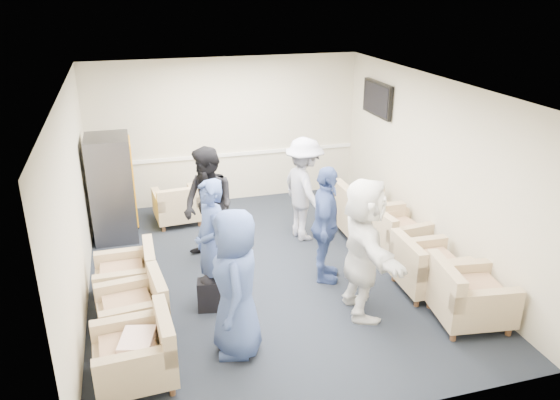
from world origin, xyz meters
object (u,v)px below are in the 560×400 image
object	(u,v)px
armchair_right_far	(363,214)
armchair_corner	(178,207)
person_front_left	(236,284)
person_front_right	(364,248)
person_mid_left	(211,245)
person_back_left	(209,207)
person_mid_right	(325,225)
armchair_left_near	(139,355)
armchair_left_far	(130,278)
vending_machine	(112,188)
armchair_right_near	(466,297)
armchair_left_mid	(137,311)
person_back_right	(304,189)
armchair_right_midnear	(426,269)
armchair_right_midfar	(394,234)

from	to	relation	value
armchair_right_far	armchair_corner	size ratio (longest dim) A/B	1.11
person_front_left	person_front_right	size ratio (longest dim) A/B	0.96
person_mid_left	person_back_left	size ratio (longest dim) A/B	0.97
person_front_right	person_front_left	bearing A→B (deg)	108.94
armchair_right_far	person_mid_right	bearing A→B (deg)	137.18
armchair_left_near	armchair_left_far	world-z (taller)	armchair_left_near
vending_machine	person_mid_right	xyz separation A→B (m)	(2.80, -2.27, -0.02)
person_mid_right	armchair_left_far	bearing A→B (deg)	107.16
armchair_corner	person_front_left	world-z (taller)	person_front_left
armchair_right_near	person_mid_right	distance (m)	2.02
person_mid_right	person_front_left	bearing A→B (deg)	151.44
armchair_left_near	vending_machine	distance (m)	3.78
armchair_left_far	armchair_right_near	size ratio (longest dim) A/B	0.80
armchair_left_far	armchair_right_near	distance (m)	4.28
armchair_corner	person_front_right	world-z (taller)	person_front_right
armchair_left_far	person_mid_left	size ratio (longest dim) A/B	0.45
armchair_left_mid	person_back_right	distance (m)	3.40
armchair_left_near	vending_machine	world-z (taller)	vending_machine
person_front_left	person_mid_left	xyz separation A→B (m)	(-0.11, 1.04, -0.01)
armchair_right_near	armchair_corner	bearing A→B (deg)	45.33
armchair_left_far	armchair_right_near	xyz separation A→B (m)	(3.93, -1.68, 0.03)
armchair_corner	person_mid_right	world-z (taller)	person_mid_right
armchair_right_midnear	armchair_right_midfar	world-z (taller)	armchair_right_midnear
armchair_left_mid	armchair_right_midnear	world-z (taller)	armchair_right_midnear
person_mid_right	vending_machine	bearing A→B (deg)	72.90
person_front_left	person_front_right	xyz separation A→B (m)	(1.66, 0.34, 0.04)
person_back_left	person_mid_right	bearing A→B (deg)	25.60
armchair_right_midnear	armchair_corner	distance (m)	4.36
armchair_right_midnear	armchair_right_midfar	xyz separation A→B (m)	(0.12, 1.14, -0.02)
armchair_left_far	armchair_right_midnear	bearing A→B (deg)	77.01
armchair_left_far	person_back_right	world-z (taller)	person_back_right
armchair_right_near	person_mid_left	world-z (taller)	person_mid_left
armchair_right_midnear	armchair_left_mid	bearing A→B (deg)	90.71
armchair_right_far	person_back_left	xyz separation A→B (m)	(-2.58, -0.26, 0.52)
vending_machine	armchair_left_far	bearing A→B (deg)	-85.44
person_back_left	person_mid_left	bearing A→B (deg)	-38.94
armchair_right_midnear	armchair_left_near	bearing A→B (deg)	103.76
person_mid_left	armchair_right_near	bearing A→B (deg)	55.71
armchair_right_midnear	person_back_left	xyz separation A→B (m)	(-2.65, 1.63, 0.55)
armchair_left_near	person_back_right	world-z (taller)	person_back_right
armchair_right_midnear	armchair_right_midfar	distance (m)	1.14
armchair_right_near	person_front_right	xyz separation A→B (m)	(-1.14, 0.56, 0.56)
person_back_right	armchair_right_near	bearing A→B (deg)	-167.62
armchair_left_far	person_front_left	xyz separation A→B (m)	(1.13, -1.46, 0.56)
armchair_right_midfar	armchair_right_midnear	bearing A→B (deg)	167.08
armchair_right_midnear	person_front_right	world-z (taller)	person_front_right
armchair_left_far	armchair_right_midfar	world-z (taller)	same
armchair_right_midfar	vending_machine	xyz separation A→B (m)	(-4.12, 1.80, 0.54)
person_front_right	armchair_right_midnear	bearing A→B (deg)	-69.96
armchair_left_near	person_back_right	distance (m)	3.98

